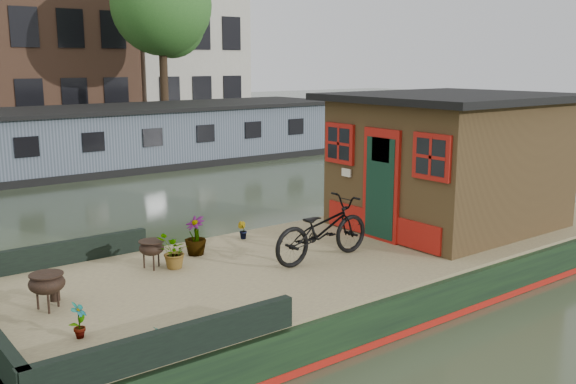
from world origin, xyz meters
TOP-DOWN VIEW (x-y plane):
  - ground at (0.00, 0.00)m, footprint 120.00×120.00m
  - houseboat_hull at (-1.33, 0.00)m, footprint 14.01×4.02m
  - houseboat_deck at (0.00, 0.00)m, footprint 11.80×3.80m
  - bow_bulwark at (-5.07, 0.00)m, footprint 3.00×4.00m
  - cabin at (2.19, 0.00)m, footprint 4.00×3.50m
  - bicycle at (-1.08, -0.24)m, footprint 1.83×0.69m
  - potted_plant_a at (-5.05, -0.82)m, footprint 0.26×0.26m
  - potted_plant_b at (-1.39, 1.49)m, footprint 0.19×0.20m
  - potted_plant_c at (-3.09, 0.73)m, footprint 0.60×0.58m
  - potted_plant_d at (-2.49, 1.16)m, footprint 0.40×0.40m
  - potted_plant_e at (-4.51, -1.65)m, footprint 0.15×0.17m
  - brazier_front at (-5.06, 0.23)m, footprint 0.54×0.54m
  - brazier_rear at (-3.34, 0.93)m, footprint 0.39×0.39m
  - bollard_port at (-4.89, 0.49)m, footprint 0.19×0.19m
  - bollard_stbd at (-5.60, -1.70)m, footprint 0.18×0.18m
  - far_houseboat at (0.00, 14.00)m, footprint 20.40×4.40m
  - quay at (0.00, 20.50)m, footprint 60.00×6.00m
  - tree_right at (6.14, 19.07)m, footprint 4.40×4.40m

SIDE VIEW (x-z plane):
  - ground at x=0.00m, z-range 0.00..0.00m
  - houseboat_hull at x=-1.33m, z-range -0.03..0.57m
  - quay at x=0.00m, z-range 0.00..0.90m
  - houseboat_deck at x=0.00m, z-range 0.60..0.65m
  - bollard_stbd at x=-5.60m, z-range 0.65..0.86m
  - bollard_port at x=-4.89m, z-range 0.65..0.86m
  - potted_plant_e at x=-4.51m, z-range 0.65..0.93m
  - potted_plant_b at x=-1.39m, z-range 0.65..0.95m
  - bow_bulwark at x=-5.07m, z-range 0.65..1.00m
  - potted_plant_a at x=-5.05m, z-range 0.65..1.07m
  - brazier_rear at x=-3.34m, z-range 0.65..1.07m
  - brazier_front at x=-5.06m, z-range 0.65..1.11m
  - potted_plant_c at x=-3.09m, z-range 0.65..1.16m
  - potted_plant_d at x=-2.49m, z-range 0.65..1.26m
  - far_houseboat at x=0.00m, z-range -0.09..2.02m
  - bicycle at x=-1.08m, z-range 0.65..1.60m
  - cabin at x=2.19m, z-range 0.67..3.09m
  - tree_right at x=6.14m, z-range 2.19..9.59m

